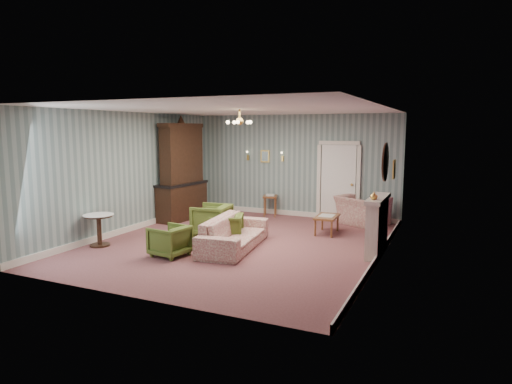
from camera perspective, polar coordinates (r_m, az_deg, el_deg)
The scene contains 27 objects.
floor at distance 9.83m, azimuth -2.04°, elevation -6.59°, with size 7.00×7.00×0.00m, color brown.
ceiling at distance 9.52m, azimuth -2.13°, elevation 10.55°, with size 7.00×7.00×0.00m, color white.
wall_back at distance 12.78m, azimuth 4.93°, elevation 3.38°, with size 6.00×6.00×0.00m, color slate.
wall_front at distance 6.64m, azimuth -15.65°, elevation -1.19°, with size 6.00×6.00×0.00m, color slate.
wall_left at distance 11.22m, azimuth -15.95°, elevation 2.45°, with size 7.00×7.00×0.00m, color slate.
wall_right at distance 8.66m, azimuth 15.98°, elevation 0.89°, with size 7.00×7.00×0.00m, color slate.
wall_right_floral at distance 8.67m, azimuth 15.89°, elevation 0.89°, with size 7.00×7.00×0.00m, color #A25168.
door at distance 12.41m, azimuth 10.52°, elevation 1.41°, with size 1.12×0.12×2.16m, color white, non-canonical shape.
olive_chair_a at distance 8.95m, azimuth -11.01°, elevation -5.97°, with size 0.66×0.61×0.67m, color #4A5C20.
olive_chair_b at distance 9.79m, azimuth -3.83°, elevation -4.51°, with size 0.70×0.65×0.72m, color #4A5C20.
olive_chair_c at distance 10.51m, azimuth -5.70°, elevation -3.38°, with size 0.79×0.74×0.82m, color #4A5C20.
sofa_chintz at distance 9.34m, azimuth -2.81°, elevation -4.59°, with size 2.26×0.66×0.88m, color #8F393E.
wingback_chair at distance 11.94m, azimuth 13.48°, elevation -1.71°, with size 1.16×0.75×1.01m, color #8F393E.
dresser at distance 12.39m, azimuth -9.54°, elevation 2.93°, with size 0.58×1.68×2.81m, color black, non-canonical shape.
fireplace at distance 9.22m, azimuth 15.28°, elevation -4.16°, with size 0.30×1.40×1.16m, color beige, non-canonical shape.
mantel_vase at distance 8.72m, azimuth 14.89°, elevation -0.47°, with size 0.15×0.15×0.15m, color gold.
oval_mirror at distance 9.03m, azimuth 16.21°, elevation 3.71°, with size 0.04×0.76×0.84m, color white, non-canonical shape.
framed_print at distance 10.38m, azimuth 17.29°, elevation 2.80°, with size 0.04×0.34×0.42m, color gold, non-canonical shape.
coffee_table at distance 10.81m, azimuth 9.06°, elevation -4.15°, with size 0.48×0.86×0.44m, color brown, non-canonical shape.
side_table_black at distance 10.59m, azimuth 15.27°, elevation -3.99°, with size 0.44×0.44×0.65m, color black, non-canonical shape.
pedestal_table at distance 10.10m, azimuth -19.46°, elevation -4.63°, with size 0.64×0.64×0.70m, color black, non-canonical shape.
nesting_table at distance 12.81m, azimuth 1.83°, elevation -1.67°, with size 0.39×0.50×0.65m, color brown, non-canonical shape.
gilt_mirror_back at distance 13.05m, azimuth 1.15°, elevation 4.60°, with size 0.28×0.06×0.36m, color gold, non-canonical shape.
sconce_left at distance 13.26m, azimuth -1.08°, elevation 4.65°, with size 0.16×0.12×0.30m, color gold, non-canonical shape.
sconce_right at distance 12.83m, azimuth 3.38°, elevation 4.53°, with size 0.16×0.12×0.30m, color gold, non-canonical shape.
chandelier at distance 9.51m, azimuth -2.12°, elevation 8.93°, with size 0.56×0.56×0.36m, color gold, non-canonical shape.
burgundy_cushion at distance 11.81m, azimuth 13.10°, elevation -1.93°, with size 0.38×0.10×0.38m, color #5C1718.
Camera 1 is at (4.24, -8.51, 2.48)m, focal length 31.19 mm.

